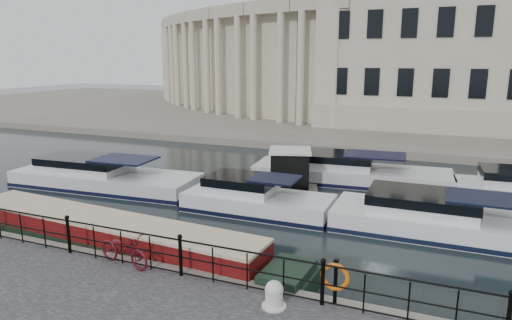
{
  "coord_description": "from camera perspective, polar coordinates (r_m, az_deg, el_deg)",
  "views": [
    {
      "loc": [
        6.36,
        -12.24,
        6.47
      ],
      "look_at": [
        0.5,
        2.0,
        3.0
      ],
      "focal_mm": 32.0,
      "sensor_mm": 36.0,
      "label": 1
    }
  ],
  "objects": [
    {
      "name": "narrowboat",
      "position": [
        16.55,
        -18.06,
        -9.61
      ],
      "size": [
        14.64,
        2.85,
        1.53
      ],
      "rotation": [
        0.0,
        0.0,
        -0.06
      ],
      "color": "black",
      "rests_on": "ground_plane"
    },
    {
      "name": "life_ring_post",
      "position": [
        11.51,
        9.85,
        -14.26
      ],
      "size": [
        0.72,
        0.19,
        1.17
      ],
      "color": "black",
      "rests_on": "near_quay"
    },
    {
      "name": "far_bank",
      "position": [
        52.0,
        15.26,
        5.41
      ],
      "size": [
        120.0,
        42.0,
        0.55
      ],
      "primitive_type": "cube",
      "color": "#6B665B",
      "rests_on": "ground_plane"
    },
    {
      "name": "mooring_bollard",
      "position": [
        11.49,
        2.28,
        -16.48
      ],
      "size": [
        0.61,
        0.61,
        0.68
      ],
      "color": "silver",
      "rests_on": "near_quay"
    },
    {
      "name": "bicycle",
      "position": [
        13.98,
        -16.18,
        -10.68
      ],
      "size": [
        1.96,
        0.97,
        0.99
      ],
      "primitive_type": "imported",
      "rotation": [
        0.0,
        0.0,
        1.4
      ],
      "color": "#4C0D16",
      "rests_on": "near_quay"
    },
    {
      "name": "railing",
      "position": [
        12.96,
        -9.43,
        -11.47
      ],
      "size": [
        24.14,
        0.14,
        1.22
      ],
      "color": "black",
      "rests_on": "near_quay"
    },
    {
      "name": "harbour_hut",
      "position": [
        22.45,
        4.26,
        -1.56
      ],
      "size": [
        3.29,
        2.99,
        2.17
      ],
      "rotation": [
        0.0,
        0.0,
        0.31
      ],
      "color": "#6B665B",
      "rests_on": "ground_plane"
    },
    {
      "name": "cabin_cruisers",
      "position": [
        21.47,
        7.12,
        -3.91
      ],
      "size": [
        28.38,
        9.46,
        1.99
      ],
      "color": "silver",
      "rests_on": "ground_plane"
    },
    {
      "name": "ground_plane",
      "position": [
        15.23,
        -4.72,
        -12.48
      ],
      "size": [
        160.0,
        160.0,
        0.0
      ],
      "primitive_type": "plane",
      "color": "black",
      "rests_on": "ground"
    },
    {
      "name": "civic_building",
      "position": [
        47.52,
        13.83,
        13.03
      ],
      "size": [
        53.55,
        31.84,
        16.85
      ],
      "color": "#ADA38C",
      "rests_on": "far_bank"
    }
  ]
}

